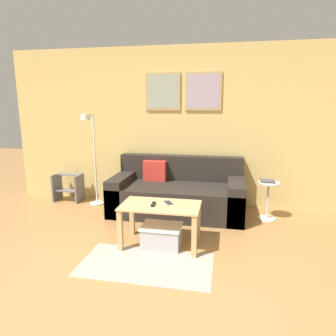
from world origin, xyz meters
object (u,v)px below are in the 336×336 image
at_px(book_stack, 268,181).
at_px(remote_control, 153,204).
at_px(couch, 177,194).
at_px(step_stool, 68,186).
at_px(cell_phone, 168,203).
at_px(floor_lamp, 91,152).
at_px(coffee_table, 160,213).
at_px(side_table, 268,197).
at_px(storage_bin, 162,236).

bearing_deg(book_stack, remote_control, -141.16).
distance_m(book_stack, remote_control, 1.81).
bearing_deg(couch, step_stool, 174.01).
relative_size(remote_control, cell_phone, 1.07).
relative_size(couch, floor_lamp, 1.32).
distance_m(coffee_table, book_stack, 1.74).
distance_m(book_stack, cell_phone, 1.62).
bearing_deg(cell_phone, floor_lamp, 111.04).
height_order(coffee_table, book_stack, book_stack).
xyz_separation_m(coffee_table, floor_lamp, (-1.37, 1.15, 0.51)).
height_order(couch, side_table, couch).
bearing_deg(storage_bin, side_table, 40.40).
bearing_deg(floor_lamp, side_table, -1.18).
bearing_deg(book_stack, coffee_table, -140.14).
height_order(coffee_table, storage_bin, coffee_table).
distance_m(floor_lamp, side_table, 2.78).
xyz_separation_m(floor_lamp, remote_control, (1.29, -1.18, -0.39)).
height_order(storage_bin, step_stool, step_stool).
height_order(couch, coffee_table, couch).
height_order(floor_lamp, step_stool, floor_lamp).
height_order(floor_lamp, cell_phone, floor_lamp).
xyz_separation_m(couch, remote_control, (-0.09, -1.17, 0.22)).
distance_m(coffee_table, step_stool, 2.36).
bearing_deg(step_stool, remote_control, -36.49).
xyz_separation_m(storage_bin, remote_control, (-0.10, 0.01, 0.38)).
relative_size(book_stack, remote_control, 1.32).
relative_size(floor_lamp, book_stack, 7.55).
xyz_separation_m(couch, side_table, (1.33, -0.05, 0.04)).
bearing_deg(side_table, remote_control, -141.83).
distance_m(couch, side_table, 1.34).
relative_size(couch, storage_bin, 4.24).
distance_m(storage_bin, book_stack, 1.79).
bearing_deg(step_stool, book_stack, -4.17).
bearing_deg(coffee_table, cell_phone, 45.99).
bearing_deg(side_table, floor_lamp, 178.82).
relative_size(side_table, cell_phone, 3.95).
bearing_deg(step_stool, side_table, -4.35).
xyz_separation_m(storage_bin, cell_phone, (0.06, 0.11, 0.37)).
bearing_deg(book_stack, side_table, -30.54).
distance_m(cell_phone, step_stool, 2.39).
relative_size(book_stack, cell_phone, 1.42).
height_order(side_table, step_stool, side_table).
bearing_deg(book_stack, floor_lamp, 179.06).
height_order(book_stack, cell_phone, book_stack).
height_order(remote_control, step_stool, remote_control).
distance_m(remote_control, step_stool, 2.32).
xyz_separation_m(coffee_table, cell_phone, (0.08, 0.08, 0.11)).
relative_size(couch, remote_control, 13.20).
relative_size(coffee_table, floor_lamp, 0.61).
bearing_deg(floor_lamp, step_stool, 160.92).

